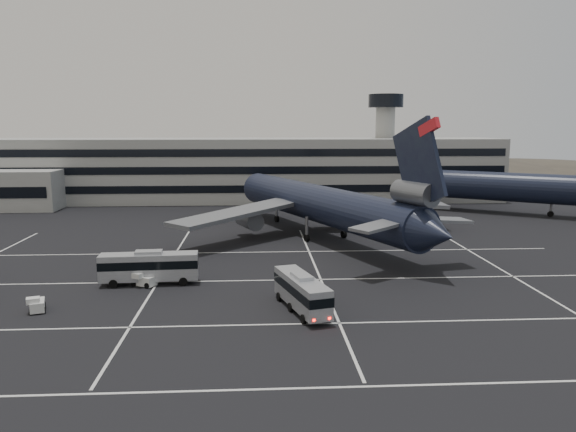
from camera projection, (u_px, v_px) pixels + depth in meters
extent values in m
plane|color=black|center=(210.00, 292.00, 57.96)|extent=(260.00, 260.00, 0.00)
cube|color=silver|center=(183.00, 392.00, 36.28)|extent=(90.00, 0.25, 0.01)
cube|color=silver|center=(201.00, 326.00, 48.11)|extent=(90.00, 0.25, 0.01)
cube|color=silver|center=(213.00, 281.00, 61.90)|extent=(90.00, 0.25, 0.01)
cube|color=silver|center=(220.00, 253.00, 75.70)|extent=(90.00, 0.25, 0.01)
cube|color=silver|center=(161.00, 277.00, 63.53)|extent=(0.25, 55.00, 0.01)
cube|color=silver|center=(319.00, 275.00, 64.56)|extent=(0.25, 55.00, 0.01)
cube|color=silver|center=(505.00, 272.00, 65.81)|extent=(0.25, 55.00, 0.01)
cube|color=gray|center=(234.00, 169.00, 127.78)|extent=(120.00, 18.00, 14.00)
cube|color=black|center=(233.00, 189.00, 119.43)|extent=(118.00, 0.20, 1.60)
cube|color=black|center=(233.00, 170.00, 118.78)|extent=(118.00, 0.20, 1.60)
cube|color=black|center=(232.00, 153.00, 118.19)|extent=(118.00, 0.20, 1.60)
cylinder|color=gray|center=(384.00, 151.00, 131.10)|extent=(4.40, 4.40, 22.00)
cylinder|color=black|center=(386.00, 101.00, 129.25)|extent=(8.00, 8.00, 3.00)
ellipsoid|color=#38332B|center=(93.00, 195.00, 223.75)|extent=(196.00, 140.00, 32.00)
ellipsoid|color=#38332B|center=(317.00, 200.00, 229.35)|extent=(252.00, 180.00, 44.00)
ellipsoid|color=#38332B|center=(509.00, 188.00, 233.18)|extent=(168.00, 120.00, 24.00)
cylinder|color=black|center=(319.00, 204.00, 85.14)|extent=(23.71, 46.44, 5.60)
cone|color=black|center=(253.00, 187.00, 108.37)|extent=(6.90, 6.31, 5.60)
cone|color=black|center=(437.00, 234.00, 61.64)|extent=(6.58, 6.56, 5.04)
cube|color=black|center=(419.00, 165.00, 63.55)|extent=(4.12, 8.93, 10.97)
cube|color=red|center=(429.00, 127.00, 61.55)|extent=(1.76, 3.19, 2.24)
cylinder|color=#595B60|center=(415.00, 193.00, 64.53)|extent=(4.81, 6.58, 2.70)
cube|color=slate|center=(381.00, 225.00, 63.71)|extent=(7.99, 6.91, 0.87)
cube|color=slate|center=(439.00, 220.00, 67.35)|extent=(7.97, 4.54, 0.87)
cube|color=slate|center=(238.00, 213.00, 81.63)|extent=(19.50, 19.39, 1.75)
cylinder|color=#595B60|center=(249.00, 220.00, 85.86)|extent=(4.62, 6.12, 2.70)
cube|color=slate|center=(380.00, 202.00, 92.46)|extent=(22.07, 5.78, 1.75)
cylinder|color=#595B60|center=(354.00, 211.00, 94.09)|extent=(4.62, 6.12, 2.70)
cylinder|color=slate|center=(277.00, 210.00, 99.24)|extent=(0.44, 0.44, 3.00)
cylinder|color=black|center=(277.00, 219.00, 99.51)|extent=(0.89, 1.21, 1.10)
cylinder|color=slate|center=(307.00, 227.00, 82.46)|extent=(0.44, 0.44, 3.00)
cylinder|color=black|center=(307.00, 238.00, 82.73)|extent=(0.89, 1.21, 1.10)
cylinder|color=slate|center=(344.00, 224.00, 85.23)|extent=(0.44, 0.44, 3.00)
cylinder|color=black|center=(344.00, 234.00, 85.50)|extent=(0.89, 1.21, 1.10)
cylinder|color=black|center=(552.00, 189.00, 104.30)|extent=(43.10, 31.19, 5.60)
cone|color=black|center=(415.00, 182.00, 117.32)|extent=(6.84, 7.15, 5.60)
cylinder|color=slate|center=(551.00, 205.00, 104.78)|extent=(0.44, 0.44, 3.00)
cylinder|color=black|center=(551.00, 214.00, 105.04)|extent=(1.19, 1.02, 1.10)
cube|color=#95989D|center=(302.00, 292.00, 51.85)|extent=(4.77, 10.02, 2.67)
cube|color=black|center=(302.00, 288.00, 51.80)|extent=(4.84, 10.09, 0.84)
cube|color=#95989D|center=(302.00, 276.00, 51.61)|extent=(2.09, 2.95, 0.31)
cylinder|color=black|center=(303.00, 319.00, 48.52)|extent=(0.50, 0.90, 0.85)
cylinder|color=black|center=(327.00, 316.00, 49.24)|extent=(0.50, 0.90, 0.85)
cylinder|color=black|center=(290.00, 307.00, 51.72)|extent=(0.50, 0.90, 0.85)
cylinder|color=black|center=(313.00, 305.00, 52.43)|extent=(0.50, 0.90, 0.85)
cylinder|color=black|center=(279.00, 297.00, 54.92)|extent=(0.50, 0.90, 0.85)
cylinder|color=black|center=(300.00, 294.00, 55.63)|extent=(0.50, 0.90, 0.85)
cube|color=#FF0C05|center=(314.00, 320.00, 47.20)|extent=(0.23, 0.13, 0.20)
cube|color=#FF0C05|center=(330.00, 318.00, 47.66)|extent=(0.23, 0.13, 0.20)
cube|color=#95989D|center=(149.00, 267.00, 60.52)|extent=(10.53, 3.00, 2.84)
cube|color=black|center=(149.00, 263.00, 60.47)|extent=(10.60, 3.07, 0.90)
cube|color=#95989D|center=(149.00, 252.00, 60.27)|extent=(2.93, 1.69, 0.33)
cylinder|color=black|center=(183.00, 282.00, 60.03)|extent=(0.93, 0.36, 0.91)
cylinder|color=black|center=(184.00, 276.00, 62.35)|extent=(0.93, 0.36, 0.91)
cylinder|color=black|center=(148.00, 283.00, 59.60)|extent=(0.93, 0.36, 0.91)
cylinder|color=black|center=(151.00, 277.00, 61.92)|extent=(0.93, 0.36, 0.91)
cylinder|color=black|center=(113.00, 284.00, 59.18)|extent=(0.93, 0.36, 0.91)
cylinder|color=black|center=(117.00, 278.00, 61.49)|extent=(0.93, 0.36, 0.91)
cube|color=silver|center=(37.00, 305.00, 51.85)|extent=(1.91, 2.56, 0.93)
cube|color=silver|center=(37.00, 300.00, 51.28)|extent=(1.38, 1.25, 0.52)
cylinder|color=black|center=(30.00, 312.00, 50.93)|extent=(0.40, 0.62, 0.58)
cylinder|color=black|center=(44.00, 310.00, 51.36)|extent=(0.40, 0.62, 0.58)
cylinder|color=black|center=(31.00, 306.00, 52.44)|extent=(0.40, 0.62, 0.58)
cylinder|color=black|center=(44.00, 305.00, 52.87)|extent=(0.40, 0.62, 0.58)
cube|color=silver|center=(144.00, 280.00, 59.93)|extent=(2.80, 2.39, 1.01)
cube|color=silver|center=(148.00, 275.00, 59.58)|extent=(1.49, 1.57, 0.56)
cylinder|color=black|center=(147.00, 286.00, 59.04)|extent=(0.67, 0.53, 0.63)
cylinder|color=black|center=(155.00, 283.00, 60.13)|extent=(0.67, 0.53, 0.63)
cylinder|color=black|center=(134.00, 284.00, 59.83)|extent=(0.67, 0.53, 0.63)
cylinder|color=black|center=(142.00, 281.00, 60.92)|extent=(0.67, 0.53, 0.63)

